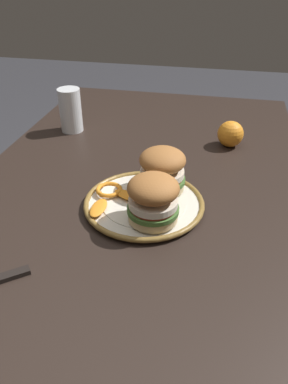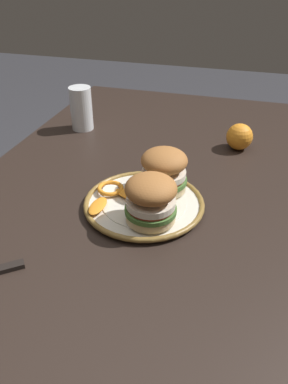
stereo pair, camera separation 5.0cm
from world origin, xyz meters
The scene contains 10 objects.
ground_plane centered at (0.00, 0.00, 0.00)m, with size 8.00×8.00×0.00m, color #333338.
dining_table centered at (0.00, 0.00, 0.65)m, with size 1.46×0.83×0.75m.
dinner_plate centered at (-0.06, -0.04, 0.76)m, with size 0.27×0.27×0.02m.
sandwich_half_left centered at (0.00, -0.07, 0.82)m, with size 0.11×0.11×0.10m.
sandwich_half_right centered at (-0.12, -0.07, 0.82)m, with size 0.11×0.11×0.10m.
orange_peel_curled centered at (-0.04, 0.05, 0.77)m, with size 0.08×0.08×0.01m.
orange_peel_strip_long centered at (-0.05, 0.00, 0.77)m, with size 0.06×0.09×0.01m.
orange_peel_strip_short centered at (-0.11, 0.05, 0.77)m, with size 0.07×0.03×0.01m.
drinking_glass centered at (0.31, 0.27, 0.81)m, with size 0.07×0.07×0.13m.
whole_orange centered at (0.30, -0.22, 0.79)m, with size 0.08×0.08×0.08m, color orange.
Camera 2 is at (-0.72, -0.23, 1.24)m, focal length 35.09 mm.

